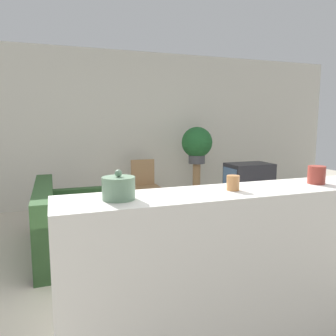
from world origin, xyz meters
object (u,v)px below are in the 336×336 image
television (249,179)px  decorative_bowl (119,188)px  wooden_chair (145,183)px  potted_plant (197,143)px  couch (76,226)px

television → decorative_bowl: size_ratio=3.51×
wooden_chair → potted_plant: (0.95, 0.04, 0.63)m
couch → decorative_bowl: size_ratio=9.71×
wooden_chair → decorative_bowl: decorative_bowl is taller
potted_plant → decorative_bowl: potted_plant is taller
wooden_chair → potted_plant: size_ratio=1.35×
television → wooden_chair: (-1.27, 1.07, -0.17)m
television → wooden_chair: size_ratio=0.76×
couch → wooden_chair: (1.19, 1.22, 0.21)m
potted_plant → decorative_bowl: 3.93m
couch → television: size_ratio=2.77×
couch → wooden_chair: size_ratio=2.09×
wooden_chair → television: bearing=-40.3°
television → potted_plant: bearing=106.1°
potted_plant → decorative_bowl: (-2.02, -3.37, 0.01)m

